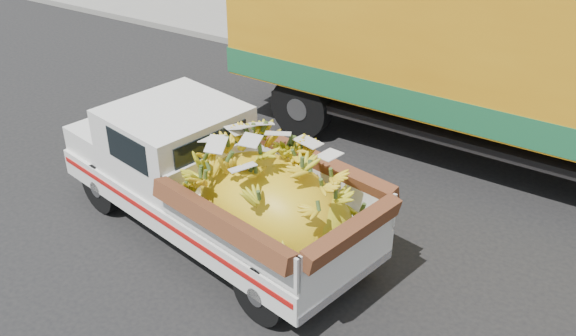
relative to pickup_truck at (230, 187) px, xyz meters
The scene contains 4 objects.
ground 1.74m from the pickup_truck, 16.38° to the right, with size 100.00×100.00×0.00m, color black.
curb 6.80m from the pickup_truck, 77.68° to the left, with size 60.00×0.25×0.15m, color gray.
sidewalk 8.85m from the pickup_truck, 80.59° to the left, with size 60.00×4.00×0.14m, color gray.
pickup_truck is the anchor object (origin of this frame).
Camera 1 is at (2.92, -5.09, 5.19)m, focal length 40.00 mm.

